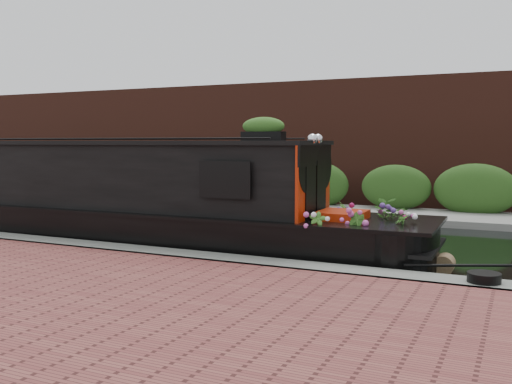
% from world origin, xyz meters
% --- Properties ---
extents(ground, '(80.00, 80.00, 0.00)m').
position_xyz_m(ground, '(0.00, 0.00, 0.00)').
color(ground, black).
rests_on(ground, ground).
extents(near_bank_coping, '(40.00, 0.60, 0.50)m').
position_xyz_m(near_bank_coping, '(0.00, -3.30, 0.00)').
color(near_bank_coping, slate).
rests_on(near_bank_coping, ground).
extents(far_bank_path, '(40.00, 2.40, 0.34)m').
position_xyz_m(far_bank_path, '(0.00, 4.20, 0.00)').
color(far_bank_path, gray).
rests_on(far_bank_path, ground).
extents(far_hedge, '(40.00, 1.10, 2.80)m').
position_xyz_m(far_hedge, '(0.00, 5.10, 0.00)').
color(far_hedge, '#2A511B').
rests_on(far_hedge, ground).
extents(far_brick_wall, '(40.00, 1.00, 8.00)m').
position_xyz_m(far_brick_wall, '(0.00, 7.20, 0.00)').
color(far_brick_wall, '#4E241A').
rests_on(far_brick_wall, ground).
extents(narrowboat, '(11.24, 2.14, 2.65)m').
position_xyz_m(narrowboat, '(-1.45, -1.91, 0.78)').
color(narrowboat, black).
rests_on(narrowboat, ground).
extents(rope_fender, '(0.30, 0.35, 0.30)m').
position_xyz_m(rope_fender, '(4.50, -1.91, 0.15)').
color(rope_fender, brown).
rests_on(rope_fender, ground).
extents(coiled_mooring_rope, '(0.41, 0.41, 0.12)m').
position_xyz_m(coiled_mooring_rope, '(5.15, -3.26, 0.31)').
color(coiled_mooring_rope, black).
rests_on(coiled_mooring_rope, near_bank_coping).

